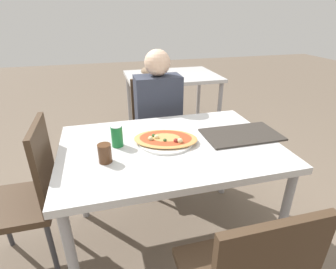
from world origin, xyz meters
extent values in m
plane|color=#6B5B4C|center=(0.00, 0.00, 0.00)|extent=(14.00, 14.00, 0.00)
cube|color=silver|center=(0.00, 0.00, 0.72)|extent=(1.27, 0.86, 0.04)
cylinder|color=#99999E|center=(-0.58, -0.37, 0.35)|extent=(0.05, 0.05, 0.70)
cylinder|color=#99999E|center=(0.58, -0.37, 0.35)|extent=(0.05, 0.05, 0.70)
cylinder|color=#99999E|center=(-0.58, 0.37, 0.35)|extent=(0.05, 0.05, 0.70)
cylinder|color=#99999E|center=(0.58, 0.37, 0.35)|extent=(0.05, 0.05, 0.70)
cube|color=#3F2D1E|center=(0.08, 0.69, 0.45)|extent=(0.40, 0.40, 0.04)
cube|color=#3F2D1E|center=(0.08, 0.87, 0.70)|extent=(0.38, 0.03, 0.46)
cylinder|color=#38383D|center=(0.25, 0.52, 0.21)|extent=(0.03, 0.03, 0.43)
cylinder|color=#38383D|center=(-0.09, 0.52, 0.21)|extent=(0.03, 0.03, 0.43)
cylinder|color=#38383D|center=(0.25, 0.86, 0.21)|extent=(0.03, 0.03, 0.43)
cylinder|color=#38383D|center=(-0.09, 0.86, 0.21)|extent=(0.03, 0.03, 0.43)
cube|color=#3F2D1E|center=(-0.89, 0.04, 0.45)|extent=(0.40, 0.40, 0.04)
cube|color=#3F2D1E|center=(-0.71, 0.04, 0.70)|extent=(0.03, 0.38, 0.46)
cylinder|color=#38383D|center=(-1.06, 0.21, 0.21)|extent=(0.03, 0.03, 0.43)
cylinder|color=#38383D|center=(-0.72, -0.13, 0.21)|extent=(0.03, 0.03, 0.43)
cylinder|color=#38383D|center=(-0.72, 0.21, 0.21)|extent=(0.03, 0.03, 0.43)
cylinder|color=#2D2D38|center=(0.16, 0.58, 0.23)|extent=(0.10, 0.10, 0.47)
cylinder|color=#2D2D38|center=(0.00, 0.58, 0.23)|extent=(0.10, 0.10, 0.47)
cube|color=#333847|center=(0.08, 0.66, 0.73)|extent=(0.36, 0.20, 0.53)
sphere|color=beige|center=(0.08, 0.66, 1.10)|extent=(0.20, 0.20, 0.20)
cylinder|color=white|center=(-0.02, 0.03, 0.75)|extent=(0.33, 0.33, 0.01)
ellipsoid|color=tan|center=(-0.02, 0.03, 0.77)|extent=(0.44, 0.36, 0.02)
ellipsoid|color=#B24223|center=(-0.02, 0.03, 0.77)|extent=(0.36, 0.30, 0.01)
sphere|color=#335928|center=(-0.03, -0.01, 0.78)|extent=(0.02, 0.02, 0.02)
sphere|color=maroon|center=(0.03, -0.04, 0.78)|extent=(0.03, 0.03, 0.03)
sphere|color=beige|center=(-0.07, 0.03, 0.78)|extent=(0.03, 0.03, 0.03)
sphere|color=beige|center=(-0.11, 0.02, 0.78)|extent=(0.03, 0.03, 0.03)
sphere|color=beige|center=(0.05, -0.05, 0.78)|extent=(0.03, 0.03, 0.03)
sphere|color=#335928|center=(-0.08, 0.06, 0.78)|extent=(0.02, 0.02, 0.02)
cylinder|color=#197233|center=(-0.30, 0.06, 0.81)|extent=(0.07, 0.07, 0.12)
cylinder|color=silver|center=(-0.30, 0.06, 0.87)|extent=(0.06, 0.06, 0.00)
cylinder|color=#4C2D19|center=(-0.38, -0.11, 0.79)|extent=(0.07, 0.07, 0.10)
cube|color=#332D28|center=(0.47, 0.00, 0.75)|extent=(0.47, 0.28, 0.01)
cube|color=silver|center=(0.50, 1.76, 0.72)|extent=(1.10, 0.80, 0.04)
ellipsoid|color=#8C7259|center=(0.28, 1.76, 0.80)|extent=(0.32, 0.24, 0.12)
cylinder|color=#99999E|center=(0.00, 1.41, 0.35)|extent=(0.05, 0.05, 0.70)
cylinder|color=#99999E|center=(1.00, 1.41, 0.35)|extent=(0.05, 0.05, 0.70)
cylinder|color=#99999E|center=(0.00, 2.11, 0.35)|extent=(0.05, 0.05, 0.70)
cylinder|color=#99999E|center=(1.00, 2.11, 0.35)|extent=(0.05, 0.05, 0.70)
camera|label=1|loc=(-0.36, -1.32, 1.46)|focal=28.00mm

